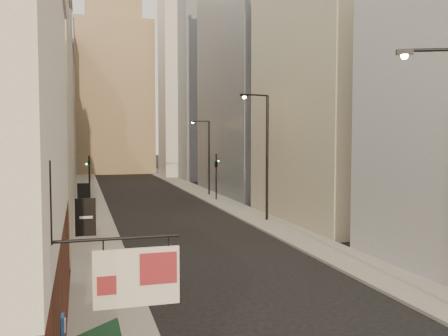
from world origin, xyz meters
TOP-DOWN VIEW (x-y plane):
  - sidewalk_left at (-6.50, 55.00)m, footprint 3.00×140.00m
  - sidewalk_right at (6.50, 55.00)m, footprint 3.00×140.00m
  - left_bldg_beige at (-12.00, 26.00)m, footprint 8.00×12.00m
  - left_bldg_grey at (-12.00, 42.00)m, footprint 8.00×16.00m
  - left_bldg_tan at (-12.00, 60.00)m, footprint 8.00×18.00m
  - left_bldg_wingrid at (-12.00, 80.00)m, footprint 8.00×20.00m
  - right_bldg_beige at (12.00, 30.00)m, footprint 8.00×16.00m
  - right_bldg_wingrid at (12.00, 50.00)m, footprint 8.00×20.00m
  - highrise at (18.00, 78.00)m, footprint 21.00×23.00m
  - clock_tower at (-1.00, 92.00)m, footprint 14.00×14.00m
  - white_tower at (10.00, 78.00)m, footprint 8.00×8.00m
  - streetlamp_mid at (6.59, 30.74)m, footprint 2.58×0.93m
  - streetlamp_far at (6.64, 49.36)m, footprint 2.14×1.01m
  - traffic_light_left at (-6.62, 42.39)m, footprint 0.63×0.60m
  - traffic_light_right at (6.35, 44.36)m, footprint 0.71×0.71m

SIDE VIEW (x-z plane):
  - sidewalk_left at x=-6.50m, z-range 0.00..0.15m
  - sidewalk_right at x=6.50m, z-range 0.00..0.15m
  - traffic_light_left at x=-6.62m, z-range 1.17..6.17m
  - traffic_light_right at x=6.35m, z-range 1.36..6.36m
  - streetlamp_far at x=6.64m, z-range 0.61..9.23m
  - streetlamp_mid at x=6.59m, z-range 0.72..10.79m
  - left_bldg_beige at x=-12.00m, z-range 0.00..16.00m
  - left_bldg_tan at x=-12.00m, z-range 0.00..17.00m
  - left_bldg_grey at x=-12.00m, z-range 0.00..20.00m
  - right_bldg_beige at x=12.00m, z-range 0.00..20.00m
  - left_bldg_wingrid at x=-12.00m, z-range 0.00..24.00m
  - right_bldg_wingrid at x=12.00m, z-range 0.00..26.00m
  - clock_tower at x=-1.00m, z-range -4.82..40.08m
  - white_tower at x=10.00m, z-range -2.14..39.36m
  - highrise at x=18.00m, z-range 0.06..51.26m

